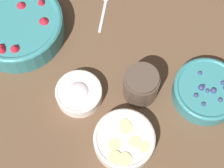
% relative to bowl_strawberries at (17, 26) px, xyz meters
% --- Properties ---
extents(ground_plane, '(4.00, 4.00, 0.00)m').
position_rel_bowl_strawberries_xyz_m(ground_plane, '(-0.25, -0.11, -0.04)').
color(ground_plane, brown).
extents(bowl_strawberries, '(0.26, 0.26, 0.09)m').
position_rel_bowl_strawberries_xyz_m(bowl_strawberries, '(0.00, 0.00, 0.00)').
color(bowl_strawberries, teal).
rests_on(bowl_strawberries, ground_plane).
extents(bowl_blueberries, '(0.18, 0.18, 0.06)m').
position_rel_bowl_strawberries_xyz_m(bowl_blueberries, '(-0.47, -0.28, -0.01)').
color(bowl_blueberries, teal).
rests_on(bowl_blueberries, ground_plane).
extents(bowl_bananas, '(0.15, 0.15, 0.05)m').
position_rel_bowl_strawberries_xyz_m(bowl_bananas, '(-0.44, -0.03, -0.01)').
color(bowl_bananas, silver).
rests_on(bowl_bananas, ground_plane).
extents(bowl_cream, '(0.12, 0.12, 0.05)m').
position_rel_bowl_strawberries_xyz_m(bowl_cream, '(-0.26, -0.02, -0.02)').
color(bowl_cream, white).
rests_on(bowl_cream, ground_plane).
extents(jar_chocolate, '(0.09, 0.09, 0.10)m').
position_rel_bowl_strawberries_xyz_m(jar_chocolate, '(-0.35, -0.15, 0.00)').
color(jar_chocolate, '#4C3D33').
rests_on(jar_chocolate, ground_plane).
extents(spoon, '(0.10, 0.11, 0.01)m').
position_rel_bowl_strawberries_xyz_m(spoon, '(-0.08, -0.25, -0.04)').
color(spoon, silver).
rests_on(spoon, ground_plane).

